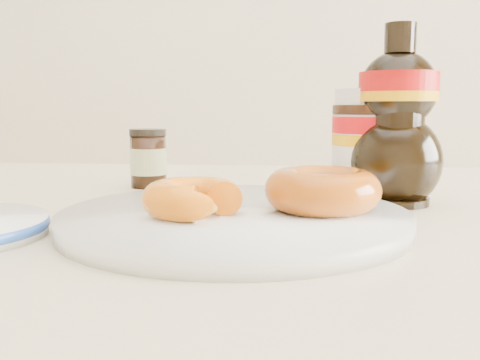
# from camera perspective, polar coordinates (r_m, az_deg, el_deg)

# --- Properties ---
(dining_table) EXTENTS (1.40, 0.90, 0.75)m
(dining_table) POSITION_cam_1_polar(r_m,az_deg,el_deg) (0.55, 8.81, -12.46)
(dining_table) COLOR beige
(dining_table) RESTS_ON ground
(plate) EXTENTS (0.31, 0.31, 0.02)m
(plate) POSITION_cam_1_polar(r_m,az_deg,el_deg) (0.47, -0.61, -4.05)
(plate) COLOR white
(plate) RESTS_ON dining_table
(donut_bitten) EXTENTS (0.09, 0.09, 0.03)m
(donut_bitten) POSITION_cam_1_polar(r_m,az_deg,el_deg) (0.45, -5.08, -1.94)
(donut_bitten) COLOR orange
(donut_bitten) RESTS_ON plate
(donut_whole) EXTENTS (0.13, 0.13, 0.04)m
(donut_whole) POSITION_cam_1_polar(r_m,az_deg,el_deg) (0.47, 8.80, -1.04)
(donut_whole) COLOR #904F09
(donut_whole) RESTS_ON plate
(nutella_jar) EXTENTS (0.09, 0.09, 0.12)m
(nutella_jar) POSITION_cam_1_polar(r_m,az_deg,el_deg) (0.63, 13.80, 4.12)
(nutella_jar) COLOR white
(nutella_jar) RESTS_ON dining_table
(syrup_bottle) EXTENTS (0.12, 0.12, 0.19)m
(syrup_bottle) POSITION_cam_1_polar(r_m,az_deg,el_deg) (0.60, 16.43, 6.61)
(syrup_bottle) COLOR black
(syrup_bottle) RESTS_ON dining_table
(dark_jar) EXTENTS (0.05, 0.05, 0.08)m
(dark_jar) POSITION_cam_1_polar(r_m,az_deg,el_deg) (0.71, -9.76, 2.23)
(dark_jar) COLOR black
(dark_jar) RESTS_ON dining_table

